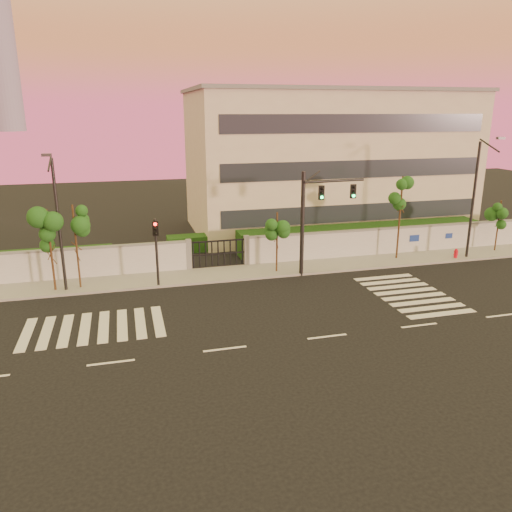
% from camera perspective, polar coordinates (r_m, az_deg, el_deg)
% --- Properties ---
extents(ground, '(120.00, 120.00, 0.00)m').
position_cam_1_polar(ground, '(24.48, 8.12, -9.12)').
color(ground, black).
rests_on(ground, ground).
extents(sidewalk, '(60.00, 3.00, 0.15)m').
position_cam_1_polar(sidewalk, '(33.67, 1.19, -1.65)').
color(sidewalk, gray).
rests_on(sidewalk, ground).
extents(perimeter_wall, '(60.00, 0.36, 2.20)m').
position_cam_1_polar(perimeter_wall, '(34.79, 0.68, 0.66)').
color(perimeter_wall, '#ADAFB4').
rests_on(perimeter_wall, ground).
extents(hedge_row, '(41.00, 4.25, 1.80)m').
position_cam_1_polar(hedge_row, '(37.68, 1.11, 1.48)').
color(hedge_row, black).
rests_on(hedge_row, ground).
extents(institutional_building, '(24.40, 12.40, 12.25)m').
position_cam_1_polar(institutional_building, '(46.10, 8.15, 10.78)').
color(institutional_building, beige).
rests_on(institutional_building, ground).
extents(road_markings, '(57.00, 7.62, 0.02)m').
position_cam_1_polar(road_markings, '(27.20, 1.94, -6.26)').
color(road_markings, silver).
rests_on(road_markings, ground).
extents(street_tree_b, '(1.55, 1.24, 5.02)m').
position_cam_1_polar(street_tree_b, '(31.24, -22.56, 2.56)').
color(street_tree_b, '#382314').
rests_on(street_tree_b, ground).
extents(street_tree_c, '(1.39, 1.11, 5.19)m').
position_cam_1_polar(street_tree_c, '(31.20, -19.98, 3.04)').
color(street_tree_c, '#382314').
rests_on(street_tree_c, ground).
extents(street_tree_d, '(1.40, 1.11, 4.14)m').
position_cam_1_polar(street_tree_d, '(32.55, 2.45, 3.14)').
color(street_tree_d, '#382314').
rests_on(street_tree_d, ground).
extents(street_tree_e, '(1.64, 1.31, 6.05)m').
position_cam_1_polar(street_tree_e, '(36.77, 16.27, 6.25)').
color(street_tree_e, '#382314').
rests_on(street_tree_e, ground).
extents(street_tree_f, '(1.33, 1.05, 4.00)m').
position_cam_1_polar(street_tree_f, '(41.85, 26.07, 4.31)').
color(street_tree_f, '#382314').
rests_on(street_tree_f, ground).
extents(traffic_signal_main, '(4.31, 0.50, 6.81)m').
position_cam_1_polar(traffic_signal_main, '(32.23, 6.81, 5.20)').
color(traffic_signal_main, black).
rests_on(traffic_signal_main, ground).
extents(traffic_signal_secondary, '(0.33, 0.33, 4.28)m').
position_cam_1_polar(traffic_signal_secondary, '(30.50, -11.33, 1.30)').
color(traffic_signal_secondary, black).
rests_on(traffic_signal_secondary, ground).
extents(streetlight_west, '(0.49, 1.99, 8.29)m').
position_cam_1_polar(streetlight_west, '(30.72, -21.70, 3.94)').
color(streetlight_west, black).
rests_on(streetlight_west, ground).
extents(streetlight_east, '(0.53, 2.12, 8.80)m').
position_cam_1_polar(streetlight_east, '(38.63, 23.81, 6.44)').
color(streetlight_east, black).
rests_on(streetlight_east, ground).
extents(fire_hydrant, '(0.33, 0.31, 0.83)m').
position_cam_1_polar(fire_hydrant, '(39.02, 21.87, 0.20)').
color(fire_hydrant, red).
rests_on(fire_hydrant, ground).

